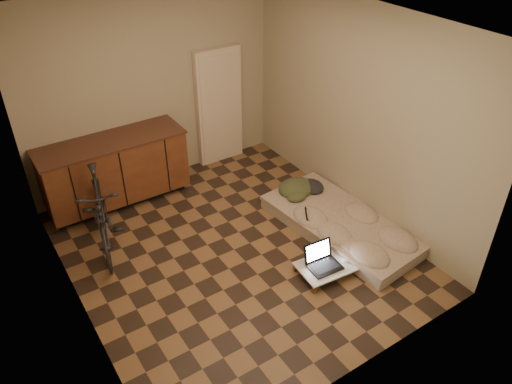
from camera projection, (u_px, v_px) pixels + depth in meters
room_shell at (231, 153)px, 5.12m from camera, size 3.50×4.00×2.60m
cabinets at (115, 171)px, 6.42m from camera, size 1.84×0.62×0.91m
appliance_panel at (219, 107)px, 7.15m from camera, size 0.70×0.10×1.70m
bicycle at (100, 208)px, 5.65m from camera, size 0.85×1.66×1.03m
futon at (342, 224)px, 6.11m from camera, size 1.14×2.08×0.17m
clothing_pile at (301, 184)px, 6.52m from camera, size 0.56×0.48×0.21m
headphones at (307, 214)px, 6.00m from camera, size 0.31×0.31×0.15m
lap_desk at (328, 265)px, 5.47m from camera, size 0.72×0.50×0.11m
laptop at (322, 261)px, 5.43m from camera, size 0.37×0.34×0.24m
mouse at (345, 260)px, 5.50m from camera, size 0.07×0.10×0.03m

